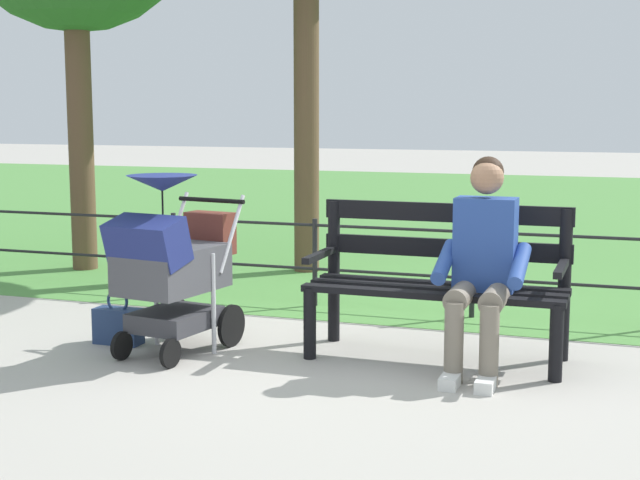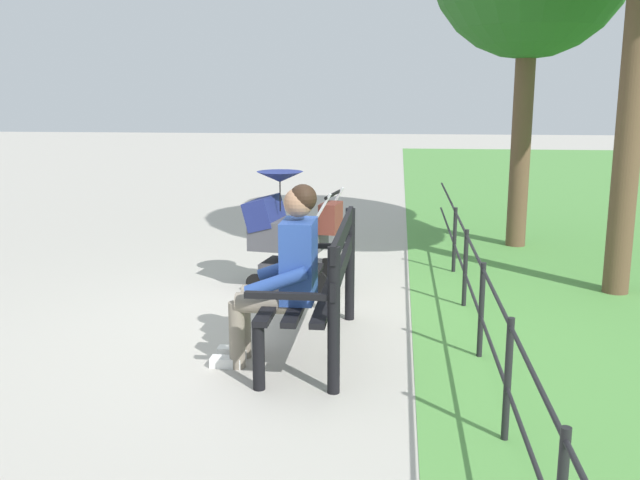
% 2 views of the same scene
% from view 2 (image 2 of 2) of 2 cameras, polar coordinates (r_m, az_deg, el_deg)
% --- Properties ---
extents(ground_plane, '(60.00, 60.00, 0.00)m').
position_cam_2_polar(ground_plane, '(5.83, -0.42, -6.81)').
color(ground_plane, '#ADA89E').
extents(park_bench, '(1.60, 0.60, 0.96)m').
position_cam_2_polar(park_bench, '(5.08, 0.04, -3.41)').
color(park_bench, black).
rests_on(park_bench, ground).
extents(person_on_bench, '(0.53, 0.74, 1.28)m').
position_cam_2_polar(person_on_bench, '(4.78, -3.02, -2.51)').
color(person_on_bench, slate).
rests_on(person_on_bench, ground).
extents(stroller, '(0.63, 0.95, 1.15)m').
position_cam_2_polar(stroller, '(6.69, -2.65, 0.86)').
color(stroller, black).
rests_on(stroller, ground).
extents(handbag, '(0.32, 0.14, 0.37)m').
position_cam_2_polar(handbag, '(7.23, -1.24, -2.10)').
color(handbag, navy).
rests_on(handbag, ground).
extents(park_fence, '(8.79, 0.04, 0.70)m').
position_cam_2_polar(park_fence, '(5.22, 12.94, -4.44)').
color(park_fence, black).
rests_on(park_fence, ground).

